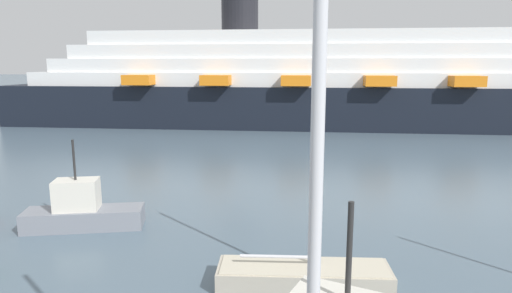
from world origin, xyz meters
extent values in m
cube|color=#BCB29E|center=(3.03, 8.77, 0.36)|extent=(6.03, 2.37, 0.72)
cube|color=beige|center=(3.03, 8.77, 0.74)|extent=(5.78, 2.21, 0.04)
cylinder|color=silver|center=(3.49, 8.83, 4.63)|extent=(0.14, 0.14, 7.82)
cylinder|color=silver|center=(2.18, 8.66, 1.07)|extent=(2.63, 0.45, 0.11)
cylinder|color=silver|center=(3.72, -0.23, 5.82)|extent=(0.16, 0.16, 10.42)
cube|color=gray|center=(-7.38, 12.48, 0.46)|extent=(5.53, 3.07, 0.91)
cube|color=silver|center=(-7.63, 12.40, 1.61)|extent=(2.19, 1.70, 1.40)
cylinder|color=#262626|center=(-7.63, 12.40, 3.24)|extent=(0.11, 0.11, 1.86)
cylinder|color=#262626|center=(4.29, 3.61, 3.62)|extent=(0.13, 0.13, 2.20)
cube|color=black|center=(8.08, 50.79, 2.47)|extent=(90.37, 18.45, 4.94)
cube|color=white|center=(8.08, 50.79, 5.74)|extent=(83.11, 16.47, 1.62)
cube|color=white|center=(8.08, 50.79, 7.36)|extent=(78.12, 15.48, 1.62)
cube|color=white|center=(8.08, 50.79, 8.97)|extent=(73.14, 14.50, 1.62)
cube|color=white|center=(8.08, 50.79, 10.59)|extent=(68.15, 13.51, 1.62)
cube|color=orange|center=(-18.36, 42.49, 5.74)|extent=(3.39, 2.72, 1.13)
cube|color=orange|center=(-9.40, 43.08, 5.74)|extent=(3.39, 2.72, 1.13)
cube|color=orange|center=(-0.45, 43.67, 5.74)|extent=(3.39, 2.72, 1.13)
cube|color=orange|center=(8.51, 44.27, 5.74)|extent=(3.39, 2.72, 1.13)
cube|color=orange|center=(17.46, 44.86, 5.74)|extent=(3.39, 2.72, 1.13)
cylinder|color=black|center=(-8.04, 49.72, 13.64)|extent=(4.52, 4.52, 4.49)
camera|label=1|loc=(3.91, -5.24, 7.48)|focal=30.90mm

